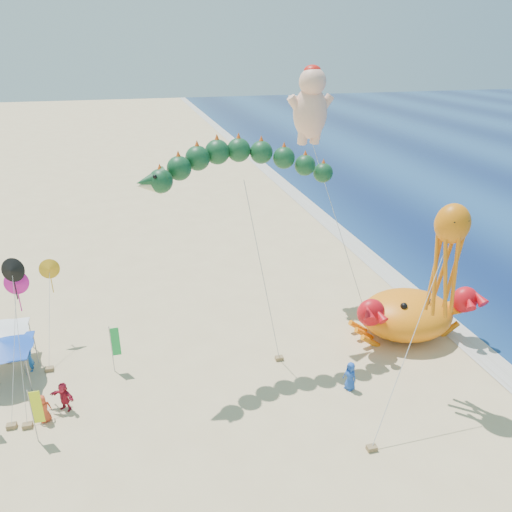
# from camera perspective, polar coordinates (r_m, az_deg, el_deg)

# --- Properties ---
(ground) EXTENTS (320.00, 320.00, 0.00)m
(ground) POSITION_cam_1_polar(r_m,az_deg,el_deg) (32.88, 4.34, -11.46)
(ground) COLOR #D1B784
(ground) RESTS_ON ground
(foam_strip) EXTENTS (320.00, 320.00, 0.00)m
(foam_strip) POSITION_cam_1_polar(r_m,az_deg,el_deg) (38.00, 21.93, -8.05)
(foam_strip) COLOR silver
(foam_strip) RESTS_ON ground
(crab_inflatable) EXTENTS (8.66, 5.30, 3.80)m
(crab_inflatable) POSITION_cam_1_polar(r_m,az_deg,el_deg) (35.70, 16.92, -6.31)
(crab_inflatable) COLOR orange
(crab_inflatable) RESTS_ON ground
(dragon_kite) EXTENTS (11.81, 4.73, 13.38)m
(dragon_kite) POSITION_cam_1_polar(r_m,az_deg,el_deg) (28.19, -1.76, 9.72)
(dragon_kite) COLOR #0F3A1E
(dragon_kite) RESTS_ON ground
(cherub_kite) EXTENTS (4.21, 7.51, 17.25)m
(cherub_kite) POSITION_cam_1_polar(r_m,az_deg,el_deg) (36.76, 6.31, 16.94)
(cherub_kite) COLOR #FCB79A
(cherub_kite) RESTS_ON ground
(octopus_kite) EXTENTS (6.32, 4.47, 11.35)m
(octopus_kite) POSITION_cam_1_polar(r_m,az_deg,el_deg) (27.48, 21.06, 0.44)
(octopus_kite) COLOR orange
(octopus_kite) RESTS_ON ground
(canopy_blue) EXTENTS (3.42, 3.42, 2.71)m
(canopy_blue) POSITION_cam_1_polar(r_m,az_deg,el_deg) (33.00, -27.04, -9.10)
(canopy_blue) COLOR gray
(canopy_blue) RESTS_ON ground
(feather_flags) EXTENTS (8.91, 5.97, 3.20)m
(feather_flags) POSITION_cam_1_polar(r_m,az_deg,el_deg) (30.64, -24.70, -12.20)
(feather_flags) COLOR gray
(feather_flags) RESTS_ON ground
(beachgoers) EXTENTS (20.53, 9.10, 1.88)m
(beachgoers) POSITION_cam_1_polar(r_m,az_deg,el_deg) (31.07, -17.53, -13.01)
(beachgoers) COLOR #1C58A8
(beachgoers) RESTS_ON ground
(small_kites) EXTENTS (2.23, 9.08, 8.38)m
(small_kites) POSITION_cam_1_polar(r_m,az_deg,el_deg) (31.16, -24.47, -3.22)
(small_kites) COLOR gold
(small_kites) RESTS_ON ground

